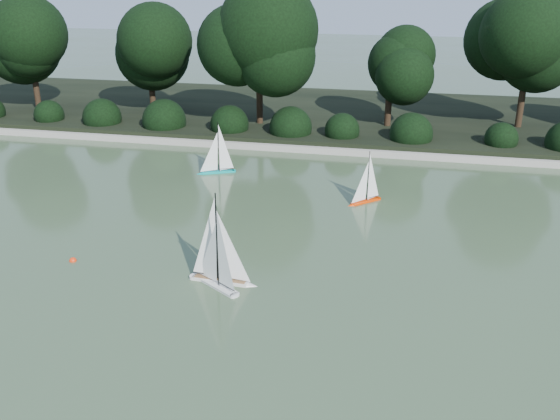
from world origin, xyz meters
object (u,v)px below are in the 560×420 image
sailboat_teal (215,165)px  race_buoy (73,261)px  sailboat_white_a (214,272)px  sailboat_white_b (225,268)px  sailboat_orange (364,194)px

sailboat_teal → race_buoy: size_ratio=10.52×
sailboat_white_a → race_buoy: 2.84m
sailboat_teal → race_buoy: bearing=-100.5°
sailboat_white_b → race_buoy: bearing=176.2°
sailboat_teal → sailboat_orange: bearing=-18.8°
sailboat_orange → sailboat_teal: sailboat_teal is taller
sailboat_teal → sailboat_white_a: bearing=-72.6°
sailboat_white_b → sailboat_white_a: bearing=-138.7°
sailboat_white_a → sailboat_white_b: sailboat_white_b is taller
sailboat_orange → sailboat_teal: size_ratio=0.90×
sailboat_white_a → sailboat_white_b: 0.21m
sailboat_orange → sailboat_teal: bearing=161.2°
sailboat_white_b → race_buoy: 2.98m
sailboat_white_a → race_buoy: (-2.81, 0.33, -0.25)m
sailboat_orange → race_buoy: sailboat_orange is taller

